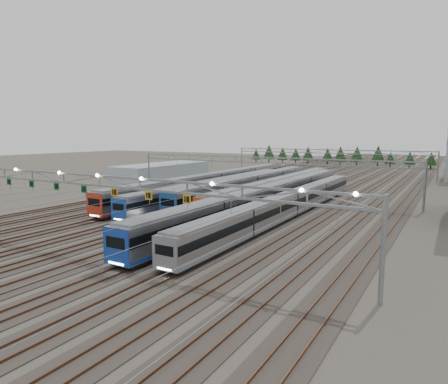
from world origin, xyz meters
The scene contains 13 objects.
ground centered at (0.00, 0.00, 0.00)m, with size 400.00×400.00×0.00m, color #47423A.
track_bed centered at (0.00, 100.00, 1.49)m, with size 54.00×260.00×5.42m.
train_a centered at (-11.25, 41.37, 2.27)m, with size 3.10×64.72×4.04m.
train_b centered at (-6.75, 34.84, 2.04)m, with size 2.76×51.43×3.59m.
train_c centered at (-2.25, 39.70, 2.28)m, with size 3.11×51.35×4.06m.
train_d centered at (2.25, 43.48, 2.00)m, with size 2.70×55.91×3.51m.
train_e centered at (6.75, 28.11, 2.24)m, with size 3.05×65.59×3.97m.
train_f centered at (11.25, 25.46, 1.98)m, with size 2.67×58.02×3.47m.
gantry_near centered at (-0.05, -0.12, 7.09)m, with size 56.36×0.61×8.08m.
gantry_mid centered at (0.00, 40.00, 6.39)m, with size 56.36×0.36×8.00m.
gantry_far centered at (0.00, 85.00, 6.39)m, with size 56.36×0.36×8.00m.
west_shed centered at (-35.49, 54.09, 2.22)m, with size 10.00×30.00×4.44m, color #99ABB6.
treeline centered at (-0.90, 129.35, 4.23)m, with size 93.80×5.60×7.02m.
Camera 1 is at (32.03, -29.05, 12.04)m, focal length 32.00 mm.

